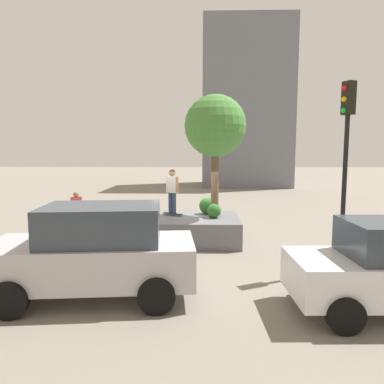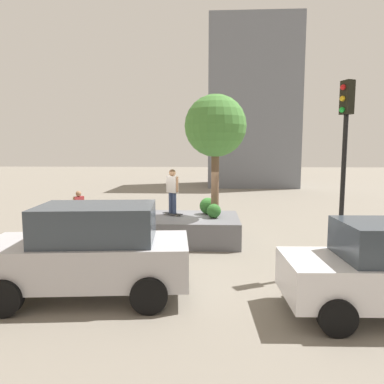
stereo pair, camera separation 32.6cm
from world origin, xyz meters
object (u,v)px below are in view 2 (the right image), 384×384
Objects in this scene: plaza_tree at (215,127)px; sedan_parked at (90,250)px; skateboarder at (172,188)px; traffic_light_median at (344,145)px; bystander_watching at (79,206)px; planter_ledge at (192,229)px; skateboard at (173,214)px.

plaza_tree reaches higher than sedan_parked.
skateboarder is 6.08m from traffic_light_median.
sedan_parked reaches higher than bystander_watching.
traffic_light_median is (-4.11, 3.09, 2.95)m from planter_ledge.
sedan_parked is (2.82, 5.14, -3.05)m from plaza_tree.
skateboarder is at bearing -19.51° from planter_ledge.
skateboard is 4.73m from bystander_watching.
plaza_tree is 6.99m from bystander_watching.
planter_ledge is 0.67× the size of traffic_light_median.
planter_ledge is at bearing -36.87° from traffic_light_median.
sedan_parked is at bearing 76.36° from skateboarder.
planter_ledge is at bearing 155.79° from bystander_watching.
planter_ledge is 0.77× the size of plaza_tree.
planter_ledge is 2.18× the size of bystander_watching.
sedan_parked is 6.81m from traffic_light_median.
planter_ledge is 5.93m from traffic_light_median.
sedan_parked is at bearing 68.06° from planter_ledge.
sedan_parked is 0.92× the size of traffic_light_median.
planter_ledge is at bearing 160.49° from skateboard.
bystander_watching is at bearing -30.32° from traffic_light_median.
skateboarder is at bearing -34.61° from traffic_light_median.
traffic_light_median is 3.27× the size of bystander_watching.
skateboard is 6.38m from traffic_light_median.
traffic_light_median reaches higher than bystander_watching.
skateboard is at bearing -7.13° from skateboarder.
plaza_tree is 2.67× the size of skateboarder.
planter_ledge is 0.92m from skateboard.
bystander_watching is (3.02, -7.22, -0.16)m from sedan_parked.
skateboarder reaches higher than bystander_watching.
bystander_watching is (4.29, -2.00, -1.01)m from skateboarder.
traffic_light_median is at bearing 145.39° from skateboard.
planter_ledge is 1.65m from skateboarder.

